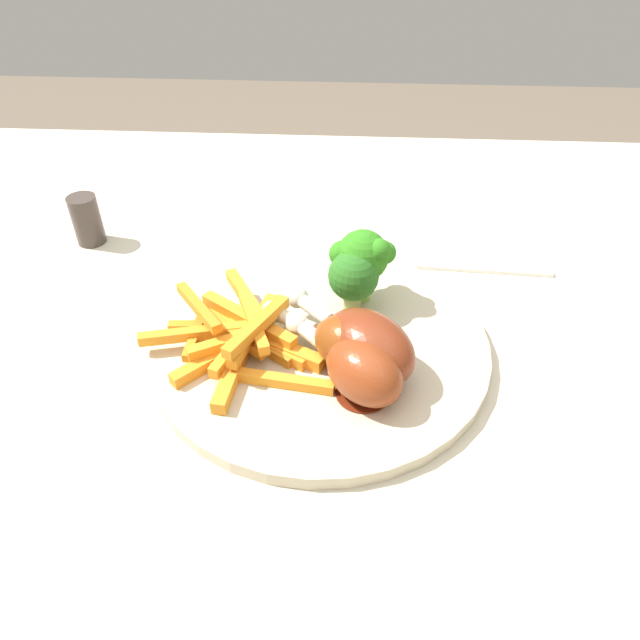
{
  "coord_description": "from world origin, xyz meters",
  "views": [
    {
      "loc": [
        -0.05,
        0.41,
        1.09
      ],
      "look_at": [
        -0.03,
        0.03,
        0.78
      ],
      "focal_mm": 33.51,
      "sensor_mm": 36.0,
      "label": 1
    }
  ],
  "objects_px": {
    "broccoli_floret_middle": "(355,275)",
    "chicken_drumstick_extra": "(365,344)",
    "carrot_fries_pile": "(241,337)",
    "chicken_drumstick_near": "(359,368)",
    "dinner_plate": "(320,344)",
    "broccoli_floret_front": "(363,256)",
    "dining_table": "(293,395)",
    "chicken_drumstick_far": "(347,343)",
    "pepper_shaker": "(87,220)"
  },
  "relations": [
    {
      "from": "dining_table",
      "to": "chicken_drumstick_far",
      "type": "distance_m",
      "value": 0.15
    },
    {
      "from": "broccoli_floret_middle",
      "to": "pepper_shaker",
      "type": "relative_size",
      "value": 1.09
    },
    {
      "from": "dinner_plate",
      "to": "chicken_drumstick_extra",
      "type": "bearing_deg",
      "value": 138.44
    },
    {
      "from": "broccoli_floret_middle",
      "to": "carrot_fries_pile",
      "type": "height_order",
      "value": "broccoli_floret_middle"
    },
    {
      "from": "dining_table",
      "to": "chicken_drumstick_far",
      "type": "relative_size",
      "value": 10.88
    },
    {
      "from": "dinner_plate",
      "to": "broccoli_floret_middle",
      "type": "distance_m",
      "value": 0.07
    },
    {
      "from": "broccoli_floret_middle",
      "to": "chicken_drumstick_extra",
      "type": "relative_size",
      "value": 0.48
    },
    {
      "from": "chicken_drumstick_extra",
      "to": "broccoli_floret_front",
      "type": "bearing_deg",
      "value": -88.26
    },
    {
      "from": "dining_table",
      "to": "broccoli_floret_middle",
      "type": "xyz_separation_m",
      "value": [
        -0.06,
        -0.01,
        0.14
      ]
    },
    {
      "from": "broccoli_floret_middle",
      "to": "chicken_drumstick_near",
      "type": "distance_m",
      "value": 0.1
    },
    {
      "from": "dining_table",
      "to": "carrot_fries_pile",
      "type": "distance_m",
      "value": 0.13
    },
    {
      "from": "carrot_fries_pile",
      "to": "pepper_shaker",
      "type": "height_order",
      "value": "pepper_shaker"
    },
    {
      "from": "dinner_plate",
      "to": "pepper_shaker",
      "type": "distance_m",
      "value": 0.3
    },
    {
      "from": "dinner_plate",
      "to": "carrot_fries_pile",
      "type": "bearing_deg",
      "value": 14.19
    },
    {
      "from": "dinner_plate",
      "to": "chicken_drumstick_far",
      "type": "xyz_separation_m",
      "value": [
        -0.02,
        0.03,
        0.03
      ]
    },
    {
      "from": "dining_table",
      "to": "broccoli_floret_middle",
      "type": "height_order",
      "value": "broccoli_floret_middle"
    },
    {
      "from": "dinner_plate",
      "to": "broccoli_floret_front",
      "type": "relative_size",
      "value": 4.14
    },
    {
      "from": "broccoli_floret_front",
      "to": "dining_table",
      "type": "bearing_deg",
      "value": 21.75
    },
    {
      "from": "broccoli_floret_front",
      "to": "chicken_drumstick_extra",
      "type": "xyz_separation_m",
      "value": [
        -0.0,
        0.09,
        -0.02
      ]
    },
    {
      "from": "chicken_drumstick_near",
      "to": "pepper_shaker",
      "type": "height_order",
      "value": "chicken_drumstick_near"
    },
    {
      "from": "dinner_plate",
      "to": "carrot_fries_pile",
      "type": "relative_size",
      "value": 1.76
    },
    {
      "from": "chicken_drumstick_near",
      "to": "pepper_shaker",
      "type": "relative_size",
      "value": 1.98
    },
    {
      "from": "carrot_fries_pile",
      "to": "chicken_drumstick_near",
      "type": "distance_m",
      "value": 0.11
    },
    {
      "from": "dinner_plate",
      "to": "pepper_shaker",
      "type": "height_order",
      "value": "pepper_shaker"
    },
    {
      "from": "carrot_fries_pile",
      "to": "broccoli_floret_front",
      "type": "bearing_deg",
      "value": -142.32
    },
    {
      "from": "dining_table",
      "to": "chicken_drumstick_far",
      "type": "xyz_separation_m",
      "value": [
        -0.05,
        0.06,
        0.13
      ]
    },
    {
      "from": "broccoli_floret_middle",
      "to": "dinner_plate",
      "type": "bearing_deg",
      "value": 58.61
    },
    {
      "from": "pepper_shaker",
      "to": "chicken_drumstick_extra",
      "type": "bearing_deg",
      "value": 146.9
    },
    {
      "from": "chicken_drumstick_far",
      "to": "pepper_shaker",
      "type": "bearing_deg",
      "value": -34.04
    },
    {
      "from": "dinner_plate",
      "to": "chicken_drumstick_far",
      "type": "relative_size",
      "value": 2.4
    },
    {
      "from": "broccoli_floret_front",
      "to": "broccoli_floret_middle",
      "type": "relative_size",
      "value": 1.19
    },
    {
      "from": "broccoli_floret_middle",
      "to": "chicken_drumstick_far",
      "type": "xyz_separation_m",
      "value": [
        0.0,
        0.08,
        -0.01
      ]
    },
    {
      "from": "chicken_drumstick_near",
      "to": "chicken_drumstick_extra",
      "type": "height_order",
      "value": "chicken_drumstick_extra"
    },
    {
      "from": "dinner_plate",
      "to": "broccoli_floret_middle",
      "type": "xyz_separation_m",
      "value": [
        -0.03,
        -0.05,
        0.04
      ]
    },
    {
      "from": "broccoli_floret_middle",
      "to": "pepper_shaker",
      "type": "height_order",
      "value": "broccoli_floret_middle"
    },
    {
      "from": "broccoli_floret_front",
      "to": "pepper_shaker",
      "type": "distance_m",
      "value": 0.31
    },
    {
      "from": "carrot_fries_pile",
      "to": "chicken_drumstick_extra",
      "type": "height_order",
      "value": "chicken_drumstick_extra"
    },
    {
      "from": "dining_table",
      "to": "broccoli_floret_front",
      "type": "bearing_deg",
      "value": -158.25
    },
    {
      "from": "carrot_fries_pile",
      "to": "broccoli_floret_middle",
      "type": "bearing_deg",
      "value": -146.13
    },
    {
      "from": "broccoli_floret_middle",
      "to": "chicken_drumstick_far",
      "type": "bearing_deg",
      "value": 86.29
    },
    {
      "from": "broccoli_floret_front",
      "to": "chicken_drumstick_far",
      "type": "xyz_separation_m",
      "value": [
        0.01,
        0.09,
        -0.02
      ]
    },
    {
      "from": "chicken_drumstick_far",
      "to": "chicken_drumstick_extra",
      "type": "xyz_separation_m",
      "value": [
        -0.01,
        0.0,
        0.0
      ]
    },
    {
      "from": "dining_table",
      "to": "pepper_shaker",
      "type": "relative_size",
      "value": 24.33
    },
    {
      "from": "chicken_drumstick_extra",
      "to": "broccoli_floret_middle",
      "type": "bearing_deg",
      "value": -83.27
    },
    {
      "from": "dining_table",
      "to": "carrot_fries_pile",
      "type": "relative_size",
      "value": 7.95
    },
    {
      "from": "dinner_plate",
      "to": "chicken_drumstick_extra",
      "type": "relative_size",
      "value": 2.36
    },
    {
      "from": "chicken_drumstick_near",
      "to": "broccoli_floret_middle",
      "type": "bearing_deg",
      "value": -87.45
    },
    {
      "from": "broccoli_floret_middle",
      "to": "chicken_drumstick_extra",
      "type": "bearing_deg",
      "value": 96.73
    },
    {
      "from": "chicken_drumstick_near",
      "to": "chicken_drumstick_far",
      "type": "height_order",
      "value": "same"
    },
    {
      "from": "dinner_plate",
      "to": "carrot_fries_pile",
      "type": "distance_m",
      "value": 0.07
    }
  ]
}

